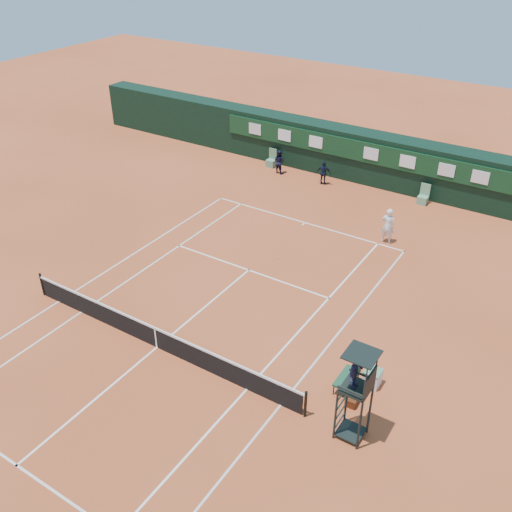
{
  "coord_description": "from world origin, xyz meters",
  "views": [
    {
      "loc": [
        12.17,
        -12.03,
        14.41
      ],
      "look_at": [
        0.66,
        6.0,
        1.2
      ],
      "focal_mm": 40.0,
      "sensor_mm": 36.0,
      "label": 1
    }
  ],
  "objects": [
    {
      "name": "tennis_bag",
      "position": [
        7.48,
        1.52,
        0.16
      ],
      "size": [
        0.42,
        0.87,
        0.32
      ],
      "primitive_type": "cube",
      "rotation": [
        0.0,
        0.0,
        0.05
      ],
      "color": "black",
      "rests_on": "ground"
    },
    {
      "name": "ground",
      "position": [
        0.0,
        0.0,
        0.0
      ],
      "size": [
        90.0,
        90.0,
        0.0
      ],
      "primitive_type": "plane",
      "color": "#C2562E",
      "rests_on": "ground"
    },
    {
      "name": "ball_kid_right",
      "position": [
        -1.43,
        16.81,
        0.73
      ],
      "size": [
        0.92,
        0.55,
        1.46
      ],
      "primitive_type": "imported",
      "rotation": [
        0.0,
        0.0,
        3.38
      ],
      "color": "black",
      "rests_on": "ground"
    },
    {
      "name": "tennis_net",
      "position": [
        0.0,
        0.0,
        0.51
      ],
      "size": [
        12.9,
        0.1,
        1.1
      ],
      "color": "black",
      "rests_on": "ground"
    },
    {
      "name": "ball_kid_left",
      "position": [
        -4.55,
        16.86,
        0.75
      ],
      "size": [
        0.79,
        0.66,
        1.49
      ],
      "primitive_type": "imported",
      "rotation": [
        0.0,
        0.0,
        3.01
      ],
      "color": "black",
      "rests_on": "ground"
    },
    {
      "name": "linesman_chair_right",
      "position": [
        4.5,
        17.48,
        0.32
      ],
      "size": [
        0.55,
        0.5,
        1.15
      ],
      "color": "#62956E",
      "rests_on": "ground"
    },
    {
      "name": "player",
      "position": [
        4.37,
        12.28,
        0.93
      ],
      "size": [
        0.7,
        0.48,
        1.85
      ],
      "primitive_type": "imported",
      "rotation": [
        0.0,
        0.0,
        3.2
      ],
      "color": "white",
      "rests_on": "ground"
    },
    {
      "name": "tennis_ball",
      "position": [
        0.64,
        8.08,
        0.03
      ],
      "size": [
        0.06,
        0.06,
        0.06
      ],
      "primitive_type": "sphere",
      "color": "yellow",
      "rests_on": "ground"
    },
    {
      "name": "cooler",
      "position": [
        7.69,
        2.56,
        0.33
      ],
      "size": [
        0.57,
        0.57,
        0.65
      ],
      "color": "white",
      "rests_on": "ground"
    },
    {
      "name": "linesman_chair_left",
      "position": [
        -5.5,
        17.48,
        0.32
      ],
      "size": [
        0.55,
        0.5,
        1.15
      ],
      "color": "slate",
      "rests_on": "ground"
    },
    {
      "name": "umpire_chair",
      "position": [
        7.98,
        0.09,
        2.46
      ],
      "size": [
        0.96,
        0.95,
        3.42
      ],
      "color": "black",
      "rests_on": "ground"
    },
    {
      "name": "player_bench",
      "position": [
        7.09,
        1.94,
        0.6
      ],
      "size": [
        0.56,
        1.2,
        1.1
      ],
      "color": "#1B452E",
      "rests_on": "ground"
    },
    {
      "name": "back_wall",
      "position": [
        0.0,
        18.74,
        1.51
      ],
      "size": [
        40.0,
        1.65,
        3.0
      ],
      "color": "black",
      "rests_on": "ground"
    },
    {
      "name": "court_lines",
      "position": [
        0.0,
        0.0,
        0.01
      ],
      "size": [
        11.05,
        23.85,
        0.01
      ],
      "color": "white",
      "rests_on": "ground"
    }
  ]
}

